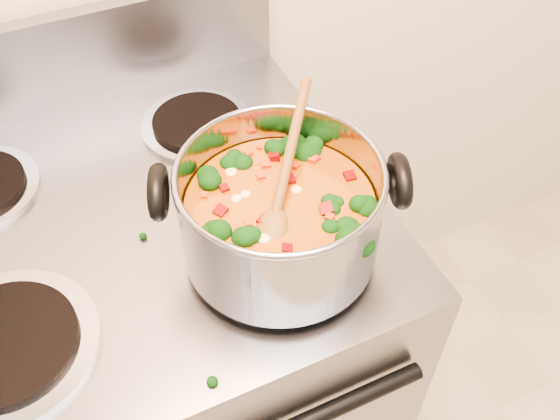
% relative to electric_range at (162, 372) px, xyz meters
% --- Properties ---
extents(electric_range, '(0.73, 0.66, 1.08)m').
position_rel_electric_range_xyz_m(electric_range, '(0.00, 0.00, 0.00)').
color(electric_range, gray).
rests_on(electric_range, ground).
extents(stockpot, '(0.32, 0.26, 0.15)m').
position_rel_electric_range_xyz_m(stockpot, '(0.18, -0.16, 0.53)').
color(stockpot, '#95959C').
rests_on(stockpot, electric_range).
extents(wooden_spoon, '(0.17, 0.21, 0.09)m').
position_rel_electric_range_xyz_m(wooden_spoon, '(0.19, -0.15, 0.57)').
color(wooden_spoon, brown).
rests_on(wooden_spoon, stockpot).
extents(cooktop_crumbs, '(0.02, 0.14, 0.01)m').
position_rel_electric_range_xyz_m(cooktop_crumbs, '(0.34, -0.20, 0.46)').
color(cooktop_crumbs, black).
rests_on(cooktop_crumbs, electric_range).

